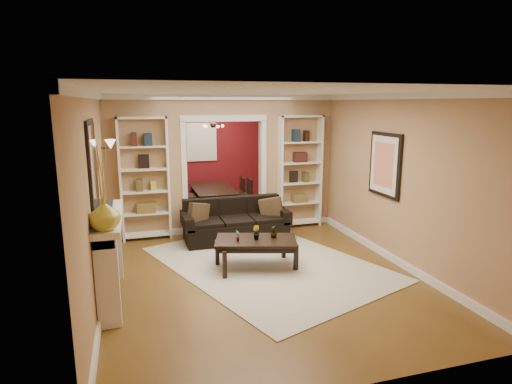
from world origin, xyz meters
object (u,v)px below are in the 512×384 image
object	(u,v)px
fireplace	(111,258)
bookshelf_right	(300,172)
dining_table	(215,200)
sofa	(236,220)
bookshelf_left	(145,179)
coffee_table	(256,254)

from	to	relation	value
fireplace	bookshelf_right	bearing A→B (deg)	34.80
bookshelf_right	dining_table	size ratio (longest dim) A/B	1.38
fireplace	dining_table	distance (m)	4.70
sofa	fireplace	size ratio (longest dim) A/B	1.16
bookshelf_left	dining_table	xyz separation A→B (m)	(1.62, 1.63, -0.86)
bookshelf_left	fireplace	distance (m)	2.65
coffee_table	dining_table	distance (m)	3.65
bookshelf_right	fireplace	bearing A→B (deg)	-145.20
coffee_table	fireplace	bearing A→B (deg)	-149.88
sofa	bookshelf_left	world-z (taller)	bookshelf_left
fireplace	dining_table	bearing A→B (deg)	62.55
coffee_table	sofa	bearing A→B (deg)	105.37
dining_table	sofa	bearing A→B (deg)	179.28
sofa	coffee_table	xyz separation A→B (m)	(-0.02, -1.43, -0.15)
bookshelf_right	bookshelf_left	bearing A→B (deg)	180.00
bookshelf_right	fireplace	size ratio (longest dim) A/B	1.35
coffee_table	bookshelf_left	xyz separation A→B (m)	(-1.57, 2.01, 0.91)
bookshelf_right	dining_table	world-z (taller)	bookshelf_right
bookshelf_left	dining_table	bearing A→B (deg)	45.17
bookshelf_right	sofa	bearing A→B (deg)	-158.95
sofa	coffee_table	bearing A→B (deg)	-90.98
fireplace	dining_table	world-z (taller)	fireplace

